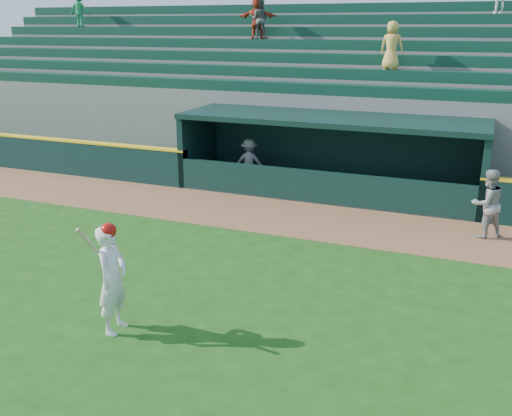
# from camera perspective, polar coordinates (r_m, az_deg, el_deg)

# --- Properties ---
(ground) EXTENTS (120.00, 120.00, 0.00)m
(ground) POSITION_cam_1_polar(r_m,az_deg,el_deg) (11.64, -2.99, -8.35)
(ground) COLOR #194912
(ground) RESTS_ON ground
(warning_track) EXTENTS (40.00, 3.00, 0.01)m
(warning_track) POSITION_cam_1_polar(r_m,az_deg,el_deg) (15.87, 4.48, -1.08)
(warning_track) COLOR brown
(warning_track) RESTS_ON ground
(field_wall_left) EXTENTS (15.50, 0.30, 1.20)m
(field_wall_left) POSITION_cam_1_polar(r_m,az_deg,el_deg) (23.58, -23.84, 5.21)
(field_wall_left) COLOR black
(field_wall_left) RESTS_ON ground
(wall_stripe_left) EXTENTS (15.50, 0.32, 0.06)m
(wall_stripe_left) POSITION_cam_1_polar(r_m,az_deg,el_deg) (23.47, -24.03, 6.71)
(wall_stripe_left) COLOR yellow
(wall_stripe_left) RESTS_ON field_wall_left
(dugout_player_front) EXTENTS (1.08, 1.03, 1.76)m
(dugout_player_front) POSITION_cam_1_polar(r_m,az_deg,el_deg) (15.36, 22.13, 0.40)
(dugout_player_front) COLOR gray
(dugout_player_front) RESTS_ON ground
(dugout_player_inside) EXTENTS (1.10, 0.80, 1.54)m
(dugout_player_inside) POSITION_cam_1_polar(r_m,az_deg,el_deg) (19.16, -0.69, 4.65)
(dugout_player_inside) COLOR #9C9D98
(dugout_player_inside) RESTS_ON ground
(dugout) EXTENTS (9.40, 2.80, 2.46)m
(dugout) POSITION_cam_1_polar(r_m,az_deg,el_deg) (18.40, 7.55, 5.83)
(dugout) COLOR slate
(dugout) RESTS_ON ground
(stands) EXTENTS (34.50, 6.25, 6.97)m
(stands) POSITION_cam_1_polar(r_m,az_deg,el_deg) (22.63, 10.66, 10.56)
(stands) COLOR slate
(stands) RESTS_ON ground
(batter_at_plate) EXTENTS (0.59, 0.83, 2.01)m
(batter_at_plate) POSITION_cam_1_polar(r_m,az_deg,el_deg) (10.14, -14.18, -6.82)
(batter_at_plate) COLOR white
(batter_at_plate) RESTS_ON ground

